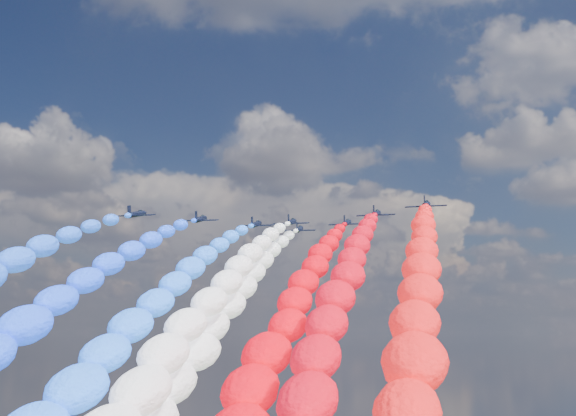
# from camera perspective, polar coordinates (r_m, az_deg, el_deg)

# --- Properties ---
(jet_0) EXTENTS (8.13, 11.10, 4.63)m
(jet_0) POSITION_cam_1_polar(r_m,az_deg,el_deg) (161.55, -11.44, -0.46)
(jet_0) COLOR black
(jet_1) EXTENTS (8.76, 11.54, 4.63)m
(jet_1) POSITION_cam_1_polar(r_m,az_deg,el_deg) (166.37, -6.67, -0.84)
(jet_1) COLOR black
(trail_1) EXTENTS (6.74, 112.12, 48.57)m
(trail_1) POSITION_cam_1_polar(r_m,az_deg,el_deg) (111.75, -16.14, -7.62)
(trail_1) COLOR #1D4BFF
(jet_2) EXTENTS (8.21, 11.15, 4.63)m
(jet_2) POSITION_cam_1_polar(r_m,az_deg,el_deg) (173.43, -2.46, -1.25)
(jet_2) COLOR black
(trail_2) EXTENTS (6.74, 112.12, 48.57)m
(trail_2) POSITION_cam_1_polar(r_m,az_deg,el_deg) (117.07, -9.38, -7.93)
(trail_2) COLOR #256AFD
(jet_3) EXTENTS (8.35, 11.26, 4.63)m
(jet_3) POSITION_cam_1_polar(r_m,az_deg,el_deg) (169.83, 0.27, -1.08)
(jet_3) COLOR black
(trail_3) EXTENTS (6.74, 112.12, 48.57)m
(trail_3) POSITION_cam_1_polar(r_m,az_deg,el_deg) (112.56, -5.49, -7.95)
(trail_3) COLOR white
(jet_4) EXTENTS (8.62, 11.45, 4.63)m
(jet_4) POSITION_cam_1_polar(r_m,az_deg,el_deg) (181.52, 0.85, -1.63)
(jet_4) COLOR black
(trail_4) EXTENTS (6.74, 112.12, 48.57)m
(trail_4) POSITION_cam_1_polar(r_m,az_deg,el_deg) (124.15, -4.09, -8.11)
(trail_4) COLOR silver
(jet_5) EXTENTS (8.19, 11.14, 4.63)m
(jet_5) POSITION_cam_1_polar(r_m,az_deg,el_deg) (171.53, 4.50, -1.14)
(jet_5) COLOR black
(trail_5) EXTENTS (6.74, 112.12, 48.57)m
(trail_5) POSITION_cam_1_polar(r_m,az_deg,el_deg) (113.26, 1.02, -8.01)
(trail_5) COLOR red
(jet_6) EXTENTS (8.48, 11.35, 4.63)m
(jet_6) POSITION_cam_1_polar(r_m,az_deg,el_deg) (158.92, 6.73, -0.44)
(jet_6) COLOR black
(trail_6) EXTENTS (6.74, 112.12, 48.57)m
(trail_6) POSITION_cam_1_polar(r_m,az_deg,el_deg) (100.17, 4.14, -7.79)
(trail_6) COLOR red
(jet_7) EXTENTS (8.69, 11.50, 4.63)m
(jet_7) POSITION_cam_1_polar(r_m,az_deg,el_deg) (149.36, 10.47, 0.24)
(jet_7) COLOR black
(trail_7) EXTENTS (6.74, 112.12, 48.57)m
(trail_7) POSITION_cam_1_polar(r_m,az_deg,el_deg) (90.19, 10.10, -7.48)
(trail_7) COLOR red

